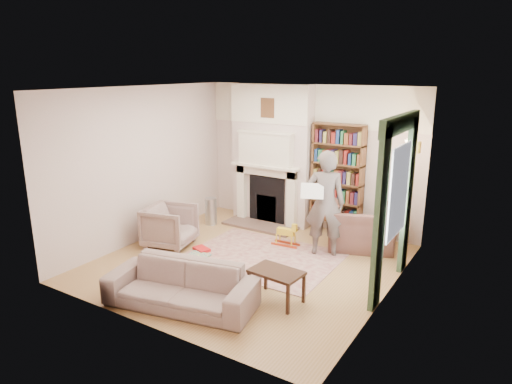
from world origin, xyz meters
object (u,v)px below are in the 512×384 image
Objects in this scene: coffee_table at (276,286)px; armchair_reading at (361,227)px; paraffin_heater at (211,211)px; armchair_left at (170,226)px; rocking_horse at (286,234)px; bookcase at (338,173)px; man_reading at (325,203)px; sofa at (181,285)px.

armchair_reading is at bearing 88.04° from coffee_table.
coffee_table is at bearing -37.67° from paraffin_heater.
armchair_left reaches higher than rocking_horse.
bookcase reaches higher than man_reading.
rocking_horse is at bearing -21.86° from man_reading.
bookcase is 2.64× the size of coffee_table.
armchair_reading is at bearing 23.22° from rocking_horse.
bookcase is 1.17m from armchair_reading.
armchair_left is 2.22m from sofa.
man_reading is 2.59× the size of coffee_table.
coffee_table is 3.42m from paraffin_heater.
armchair_reading is 2.49m from coffee_table.
rocking_horse is (1.86, -0.24, -0.06)m from paraffin_heater.
paraffin_heater is at bearing 168.36° from rocking_horse.
coffee_table is 1.42× the size of rocking_horse.
bookcase is at bearing 68.13° from sofa.
sofa is 1.11× the size of man_reading.
paraffin_heater is at bearing 108.45° from sofa.
armchair_reading is at bearing -149.83° from man_reading.
rocking_horse is at bearing 74.26° from sofa.
bookcase is 3.92m from sofa.
armchair_reading is at bearing 55.45° from sofa.
armchair_left is at bearing -85.84° from paraffin_heater.
paraffin_heater is at bearing -159.14° from bookcase.
armchair_left is at bearing -152.78° from rocking_horse.
armchair_reading is 1.45× the size of armchair_left.
bookcase reaches higher than armchair_reading.
man_reading reaches higher than sofa.
paraffin_heater reaches higher than coffee_table.
armchair_reading is (0.69, -0.52, -0.79)m from bookcase.
paraffin_heater is 1.11× the size of rocking_horse.
man_reading is 3.29× the size of paraffin_heater.
armchair_reading reaches higher than coffee_table.
paraffin_heater is at bearing -27.91° from man_reading.
rocking_horse is at bearing 120.22° from coffee_table.
man_reading reaches higher than coffee_table.
bookcase is 1.56m from rocking_horse.
man_reading is (0.90, 2.64, 0.61)m from sofa.
man_reading reaches higher than rocking_horse.
rocking_horse is at bearing 7.12° from armchair_reading.
sofa reaches higher than coffee_table.
sofa is at bearing -59.57° from paraffin_heater.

